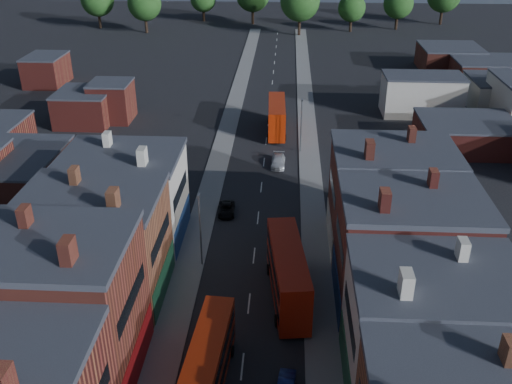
# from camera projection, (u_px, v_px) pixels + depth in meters

# --- Properties ---
(pavement_west) EXTENTS (3.00, 200.00, 0.12)m
(pavement_west) POSITION_uv_depth(u_px,v_px,m) (213.00, 179.00, 76.00)
(pavement_west) COLOR gray
(pavement_west) RESTS_ON ground
(pavement_east) EXTENTS (3.00, 200.00, 0.12)m
(pavement_east) POSITION_uv_depth(u_px,v_px,m) (311.00, 181.00, 75.36)
(pavement_east) COLOR gray
(pavement_east) RESTS_ON ground
(lamp_post_2) EXTENTS (0.25, 0.70, 8.12)m
(lamp_post_2) POSITION_uv_depth(u_px,v_px,m) (200.00, 225.00, 56.05)
(lamp_post_2) COLOR slate
(lamp_post_2) RESTS_ON ground
(lamp_post_3) EXTENTS (0.25, 0.70, 8.12)m
(lamp_post_3) POSITION_uv_depth(u_px,v_px,m) (301.00, 122.00, 82.20)
(lamp_post_3) COLOR slate
(lamp_post_3) RESTS_ON ground
(bus_0) EXTENTS (3.16, 10.51, 4.48)m
(bus_0) POSITION_uv_depth(u_px,v_px,m) (209.00, 361.00, 42.68)
(bus_0) COLOR #B0270A
(bus_0) RESTS_ON ground
(bus_1) EXTENTS (4.24, 12.33, 5.22)m
(bus_1) POSITION_uv_depth(u_px,v_px,m) (288.00, 273.00, 52.12)
(bus_1) COLOR #A81B09
(bus_1) RESTS_ON ground
(bus_2) EXTENTS (3.15, 11.50, 4.93)m
(bus_2) POSITION_uv_depth(u_px,v_px,m) (277.00, 116.00, 90.37)
(bus_2) COLOR #AF2407
(bus_2) RESTS_ON ground
(car_2) EXTENTS (2.13, 4.17, 1.13)m
(car_2) POSITION_uv_depth(u_px,v_px,m) (226.00, 209.00, 67.53)
(car_2) COLOR black
(car_2) RESTS_ON ground
(car_3) EXTENTS (2.02, 4.68, 1.34)m
(car_3) POSITION_uv_depth(u_px,v_px,m) (278.00, 161.00, 79.66)
(car_3) COLOR silver
(car_3) RESTS_ON ground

